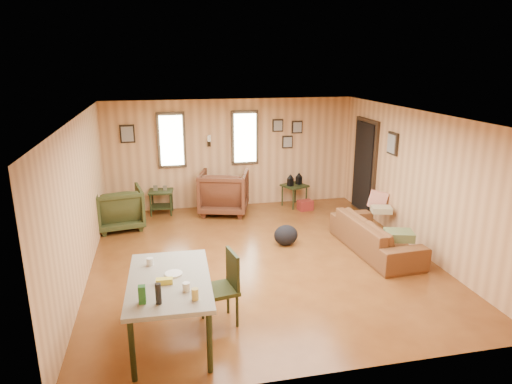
{
  "coord_description": "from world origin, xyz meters",
  "views": [
    {
      "loc": [
        -1.56,
        -6.87,
        3.22
      ],
      "look_at": [
        0.0,
        0.4,
        1.05
      ],
      "focal_mm": 32.0,
      "sensor_mm": 36.0,
      "label": 1
    }
  ],
  "objects_px": {
    "recliner_brown": "(224,190)",
    "end_table": "(161,198)",
    "dining_table": "(169,285)",
    "sofa": "(376,230)",
    "recliner_green": "(119,206)",
    "side_table": "(295,184)"
  },
  "relations": [
    {
      "from": "sofa",
      "to": "recliner_brown",
      "type": "height_order",
      "value": "recliner_brown"
    },
    {
      "from": "sofa",
      "to": "end_table",
      "type": "height_order",
      "value": "sofa"
    },
    {
      "from": "sofa",
      "to": "dining_table",
      "type": "distance_m",
      "value": 4.05
    },
    {
      "from": "recliner_green",
      "to": "dining_table",
      "type": "distance_m",
      "value": 4.14
    },
    {
      "from": "recliner_brown",
      "to": "dining_table",
      "type": "bearing_deg",
      "value": 90.31
    },
    {
      "from": "recliner_green",
      "to": "recliner_brown",
      "type": "bearing_deg",
      "value": -176.99
    },
    {
      "from": "sofa",
      "to": "dining_table",
      "type": "relative_size",
      "value": 1.28
    },
    {
      "from": "recliner_brown",
      "to": "side_table",
      "type": "xyz_separation_m",
      "value": [
        1.62,
        0.11,
        0.01
      ]
    },
    {
      "from": "end_table",
      "to": "dining_table",
      "type": "distance_m",
      "value": 4.76
    },
    {
      "from": "recliner_green",
      "to": "side_table",
      "type": "xyz_separation_m",
      "value": [
        3.77,
        0.61,
        0.07
      ]
    },
    {
      "from": "dining_table",
      "to": "recliner_brown",
      "type": "bearing_deg",
      "value": 75.81
    },
    {
      "from": "recliner_brown",
      "to": "side_table",
      "type": "distance_m",
      "value": 1.62
    },
    {
      "from": "end_table",
      "to": "recliner_brown",
      "type": "bearing_deg",
      "value": -8.91
    },
    {
      "from": "sofa",
      "to": "end_table",
      "type": "bearing_deg",
      "value": 48.26
    },
    {
      "from": "sofa",
      "to": "side_table",
      "type": "relative_size",
      "value": 2.63
    },
    {
      "from": "sofa",
      "to": "recliner_brown",
      "type": "distance_m",
      "value": 3.46
    },
    {
      "from": "sofa",
      "to": "recliner_green",
      "type": "distance_m",
      "value": 4.89
    },
    {
      "from": "recliner_green",
      "to": "side_table",
      "type": "bearing_deg",
      "value": 179.16
    },
    {
      "from": "side_table",
      "to": "recliner_green",
      "type": "bearing_deg",
      "value": -170.74
    },
    {
      "from": "recliner_green",
      "to": "dining_table",
      "type": "xyz_separation_m",
      "value": [
        0.86,
        -4.04,
        0.27
      ]
    },
    {
      "from": "recliner_brown",
      "to": "end_table",
      "type": "xyz_separation_m",
      "value": [
        -1.33,
        0.21,
        -0.16
      ]
    },
    {
      "from": "sofa",
      "to": "recliner_brown",
      "type": "bearing_deg",
      "value": 37.25
    }
  ]
}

